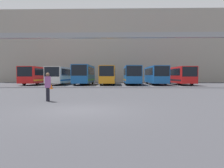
# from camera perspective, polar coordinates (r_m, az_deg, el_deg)

# --- Properties ---
(ground_plane) EXTENTS (200.00, 200.00, 0.00)m
(ground_plane) POSITION_cam_1_polar(r_m,az_deg,el_deg) (9.90, -8.17, -6.84)
(ground_plane) COLOR #38383D
(building_backdrop) EXTENTS (55.81, 12.00, 17.13)m
(building_backdrop) POSITION_cam_1_polar(r_m,az_deg,el_deg) (57.60, -0.21, 9.19)
(building_backdrop) COLOR gray
(building_backdrop) RESTS_ON ground
(overhead_gantry) EXTENTS (34.18, 0.80, 7.47)m
(overhead_gantry) POSITION_cam_1_polar(r_m,az_deg,el_deg) (30.80, -1.67, 11.17)
(overhead_gantry) COLOR gray
(overhead_gantry) RESTS_ON ground
(bus_slot_0) EXTENTS (2.54, 10.59, 3.01)m
(bus_slot_0) POSITION_cam_1_polar(r_m,az_deg,el_deg) (40.43, -18.90, 2.34)
(bus_slot_0) COLOR red
(bus_slot_0) RESTS_ON ground
(bus_slot_1) EXTENTS (2.50, 11.83, 2.98)m
(bus_slot_1) POSITION_cam_1_polar(r_m,az_deg,el_deg) (39.79, -13.00, 2.38)
(bus_slot_1) COLOR silver
(bus_slot_1) RESTS_ON ground
(bus_slot_2) EXTENTS (2.61, 10.36, 3.29)m
(bus_slot_2) POSITION_cam_1_polar(r_m,az_deg,el_deg) (38.24, -7.26, 2.69)
(bus_slot_2) COLOR #1959A5
(bus_slot_2) RESTS_ON ground
(bus_slot_3) EXTENTS (2.45, 11.45, 3.13)m
(bus_slot_3) POSITION_cam_1_polar(r_m,az_deg,el_deg) (38.38, -1.02, 2.57)
(bus_slot_3) COLOR orange
(bus_slot_3) RESTS_ON ground
(bus_slot_4) EXTENTS (2.53, 10.89, 3.13)m
(bus_slot_4) POSITION_cam_1_polar(r_m,az_deg,el_deg) (38.15, 5.19, 2.57)
(bus_slot_4) COLOR #1959A5
(bus_slot_4) RESTS_ON ground
(bus_slot_5) EXTENTS (2.50, 11.05, 3.10)m
(bus_slot_5) POSITION_cam_1_polar(r_m,az_deg,el_deg) (38.72, 11.30, 2.50)
(bus_slot_5) COLOR #1959A5
(bus_slot_5) RESTS_ON ground
(bus_slot_6) EXTENTS (2.49, 10.48, 2.98)m
(bus_slot_6) POSITION_cam_1_polar(r_m,az_deg,el_deg) (39.36, 17.31, 2.34)
(bus_slot_6) COLOR red
(bus_slot_6) RESTS_ON ground
(pedestrian_near_right) EXTENTS (0.36, 0.36, 1.73)m
(pedestrian_near_right) POSITION_cam_1_polar(r_m,az_deg,el_deg) (13.78, -16.43, -0.53)
(pedestrian_near_right) COLOR black
(pedestrian_near_right) RESTS_ON ground
(traffic_cone) EXTENTS (0.39, 0.39, 0.58)m
(traffic_cone) POSITION_cam_1_polar(r_m,az_deg,el_deg) (26.39, -15.59, -0.63)
(traffic_cone) COLOR orange
(traffic_cone) RESTS_ON ground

